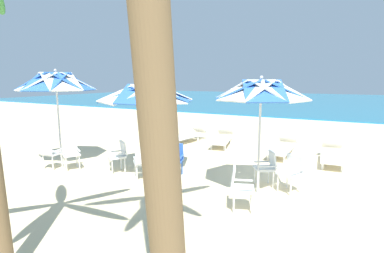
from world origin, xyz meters
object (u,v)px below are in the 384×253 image
(plastic_chair_7, at_px, (50,152))
(sun_lounger_0, at_px, (332,154))
(plastic_chair_2, at_px, (291,171))
(plastic_chair_0, at_px, (239,186))
(plastic_chair_3, at_px, (175,158))
(plastic_chair_1, at_px, (267,166))
(plastic_chair_4, at_px, (119,154))
(beach_umbrella_1, at_px, (146,94))
(beach_umbrella_2, at_px, (56,82))
(sun_lounger_3, at_px, (187,135))
(sun_lounger_2, at_px, (222,138))
(beach_umbrella_0, at_px, (261,91))
(plastic_chair_6, at_px, (71,152))
(plastic_chair_5, at_px, (143,161))
(sun_lounger_1, at_px, (282,147))

(plastic_chair_7, xyz_separation_m, sun_lounger_0, (7.16, 4.53, -0.22))
(plastic_chair_2, bearing_deg, plastic_chair_0, -115.69)
(plastic_chair_3, bearing_deg, plastic_chair_1, 8.99)
(plastic_chair_1, xyz_separation_m, plastic_chair_4, (-3.95, -0.83, 0.00))
(plastic_chair_0, xyz_separation_m, beach_umbrella_1, (-3.05, 1.10, 1.69))
(plastic_chair_3, height_order, beach_umbrella_2, beach_umbrella_2)
(sun_lounger_3, bearing_deg, sun_lounger_2, 5.04)
(beach_umbrella_0, distance_m, plastic_chair_4, 4.30)
(beach_umbrella_0, relative_size, sun_lounger_0, 1.22)
(beach_umbrella_1, height_order, plastic_chair_6, beach_umbrella_1)
(plastic_chair_5, relative_size, sun_lounger_2, 0.39)
(plastic_chair_1, bearing_deg, sun_lounger_0, 66.49)
(plastic_chair_0, bearing_deg, beach_umbrella_0, 86.23)
(sun_lounger_3, bearing_deg, sun_lounger_0, -6.30)
(plastic_chair_1, height_order, plastic_chair_5, same)
(plastic_chair_4, relative_size, sun_lounger_1, 0.40)
(plastic_chair_2, height_order, sun_lounger_2, plastic_chair_2)
(plastic_chair_5, bearing_deg, plastic_chair_3, 50.75)
(plastic_chair_4, bearing_deg, plastic_chair_2, 9.16)
(plastic_chair_6, height_order, plastic_chair_7, same)
(plastic_chair_0, height_order, plastic_chair_5, same)
(plastic_chair_4, distance_m, sun_lounger_0, 6.46)
(plastic_chair_2, relative_size, beach_umbrella_1, 0.33)
(beach_umbrella_1, bearing_deg, plastic_chair_1, 9.10)
(beach_umbrella_0, distance_m, sun_lounger_3, 6.19)
(plastic_chair_2, bearing_deg, sun_lounger_0, 77.15)
(plastic_chair_4, height_order, plastic_chair_5, same)
(sun_lounger_0, bearing_deg, plastic_chair_5, -136.51)
(plastic_chair_2, distance_m, sun_lounger_1, 3.42)
(beach_umbrella_2, bearing_deg, sun_lounger_0, 28.30)
(plastic_chair_4, relative_size, plastic_chair_6, 1.00)
(plastic_chair_5, relative_size, sun_lounger_1, 0.40)
(sun_lounger_3, bearing_deg, plastic_chair_0, -51.66)
(plastic_chair_2, bearing_deg, beach_umbrella_0, -146.25)
(plastic_chair_0, bearing_deg, beach_umbrella_1, 160.20)
(plastic_chair_1, xyz_separation_m, plastic_chair_3, (-2.39, -0.38, 0.00))
(beach_umbrella_0, bearing_deg, plastic_chair_7, -169.91)
(plastic_chair_2, relative_size, sun_lounger_2, 0.39)
(beach_umbrella_0, xyz_separation_m, plastic_chair_2, (0.65, 0.44, -1.82))
(sun_lounger_2, bearing_deg, sun_lounger_3, -174.96)
(beach_umbrella_0, relative_size, sun_lounger_1, 1.23)
(sun_lounger_1, bearing_deg, plastic_chair_2, -75.17)
(plastic_chair_3, distance_m, beach_umbrella_2, 4.28)
(beach_umbrella_2, relative_size, sun_lounger_3, 1.30)
(sun_lounger_0, xyz_separation_m, sun_lounger_2, (-3.99, 0.74, 0.00))
(sun_lounger_0, bearing_deg, sun_lounger_1, 171.15)
(plastic_chair_6, bearing_deg, plastic_chair_2, 11.23)
(beach_umbrella_1, relative_size, sun_lounger_0, 1.19)
(sun_lounger_0, bearing_deg, beach_umbrella_1, -142.25)
(plastic_chair_0, distance_m, beach_umbrella_2, 6.33)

